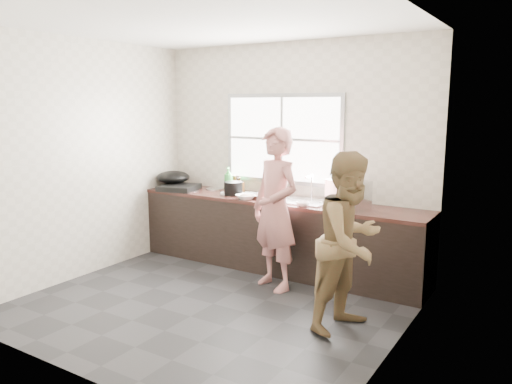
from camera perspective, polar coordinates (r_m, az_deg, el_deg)
The scene contains 30 objects.
floor at distance 5.13m, azimuth -4.92°, elevation -12.67°, with size 3.60×3.20×0.01m, color #262628.
ceiling at distance 4.79m, azimuth -5.43°, elevation 18.78°, with size 3.60×3.20×0.01m, color silver.
wall_back at distance 6.12m, azimuth 3.96°, elevation 4.17°, with size 3.60×0.01×2.70m, color beige.
wall_left at distance 6.04m, azimuth -18.98°, elevation 3.56°, with size 0.01×3.20×2.70m, color silver.
wall_right at distance 3.97m, azimuth 16.11°, elevation 0.61°, with size 0.01×3.20×2.70m, color beige.
wall_front at distance 3.65m, azimuth -20.56°, elevation -0.43°, with size 3.60×0.01×2.70m, color silver.
cabinet at distance 6.02m, azimuth 2.43°, elevation -5.02°, with size 3.60×0.62×0.82m, color black.
countertop at distance 5.93m, azimuth 2.46°, elevation -1.00°, with size 3.60×0.64×0.04m, color #351A15.
sink at distance 5.76m, azimuth 5.49°, elevation -1.10°, with size 0.55×0.45×0.02m, color silver.
faucet at distance 5.91m, azimuth 6.39°, elevation 0.59°, with size 0.02×0.02×0.30m, color silver.
window_frame at distance 6.14m, azimuth 3.09°, elevation 6.07°, with size 1.60×0.05×1.10m, color #9EA0A5.
window_glazing at distance 6.12m, azimuth 2.97°, elevation 6.06°, with size 1.50×0.01×1.00m, color white.
woman at distance 5.32m, azimuth 2.24°, elevation -2.57°, with size 0.59×0.39×1.62m, color tan.
person_side at distance 4.43m, azimuth 10.73°, elevation -5.63°, with size 0.77×0.60×1.58m, color brown.
cutting_board at distance 6.00m, azimuth 1.43°, elevation -0.46°, with size 0.42×0.42×0.04m, color black.
cleaver at distance 6.08m, azimuth -0.79°, elevation -0.10°, with size 0.21×0.11×0.01m, color silver.
bowl_mince at distance 5.90m, azimuth -1.20°, elevation -0.56°, with size 0.22×0.22×0.06m, color white.
bowl_crabs at distance 5.46m, azimuth 9.13°, elevation -1.51°, with size 0.21×0.21×0.07m, color white.
bowl_held at distance 5.53m, azimuth 5.37°, elevation -1.31°, with size 0.19×0.19×0.06m, color white.
black_pot at distance 6.17m, azimuth -2.61°, elevation 0.42°, with size 0.23×0.23×0.17m, color black.
plate_food at distance 6.25m, azimuth -3.04°, elevation -0.15°, with size 0.23×0.23×0.02m, color silver.
bottle_green at distance 6.40m, azimuth -3.17°, elevation 1.43°, with size 0.12×0.12×0.32m, color green.
bottle_brown_tall at distance 6.30m, azimuth -1.87°, elevation 0.71°, with size 0.08×0.09×0.19m, color #4A2E12.
bottle_brown_short at distance 6.50m, azimuth -2.44°, elevation 0.97°, with size 0.14×0.14×0.18m, color #482A12.
glass_jar at distance 6.34m, azimuth -3.15°, elevation 0.33°, with size 0.07×0.07×0.09m, color white.
burner at distance 6.62m, azimuth -8.78°, elevation 0.52°, with size 0.45×0.45×0.07m, color black.
wok at distance 6.79m, azimuth -9.46°, elevation 1.69°, with size 0.44×0.44×0.17m, color black.
dish_rack at distance 5.44m, azimuth 10.50°, elevation -0.27°, with size 0.41×0.29×0.31m, color silver.
pot_lid_left at distance 6.52m, azimuth -7.68°, elevation 0.17°, with size 0.27×0.27×0.01m, color #A4A5AB.
pot_lid_right at distance 6.62m, azimuth -4.75°, elevation 0.37°, with size 0.23×0.23×0.01m, color silver.
Camera 1 is at (2.87, -3.77, 1.97)m, focal length 35.00 mm.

